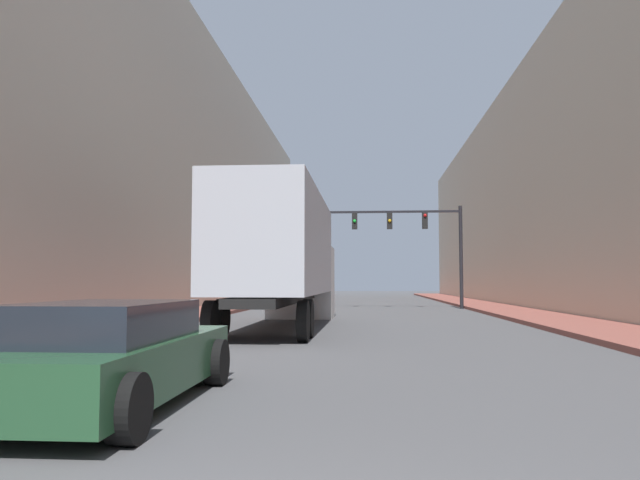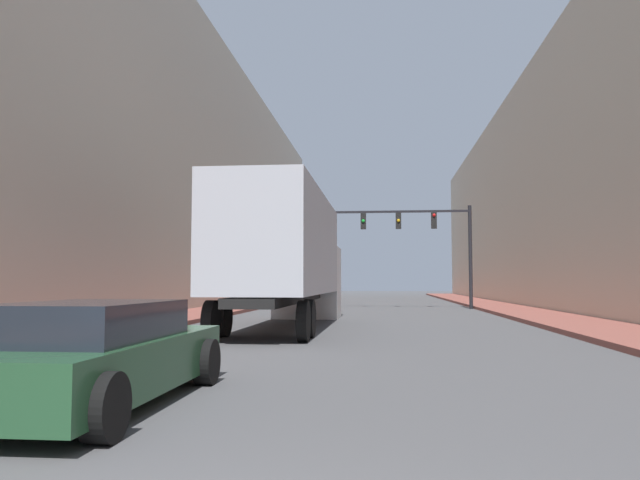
{
  "view_description": "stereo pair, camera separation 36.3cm",
  "coord_description": "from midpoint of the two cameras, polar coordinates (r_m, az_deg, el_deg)",
  "views": [
    {
      "loc": [
        0.47,
        -2.53,
        1.44
      ],
      "look_at": [
        -0.67,
        12.27,
        2.45
      ],
      "focal_mm": 35.0,
      "sensor_mm": 36.0,
      "label": 1
    },
    {
      "loc": [
        0.83,
        -2.5,
        1.44
      ],
      "look_at": [
        -0.67,
        12.27,
        2.45
      ],
      "focal_mm": 35.0,
      "sensor_mm": 36.0,
      "label": 2
    }
  ],
  "objects": [
    {
      "name": "traffic_signal_gantry",
      "position": [
        34.7,
        8.72,
        0.57
      ],
      "size": [
        7.84,
        0.35,
        5.64
      ],
      "color": "black",
      "rests_on": "ground"
    },
    {
      "name": "building_left",
      "position": [
        35.37,
        -16.16,
        6.92
      ],
      "size": [
        6.0,
        80.0,
        15.95
      ],
      "color": "#BCB29E",
      "rests_on": "ground"
    },
    {
      "name": "building_right",
      "position": [
        34.71,
        22.92,
        4.94
      ],
      "size": [
        6.0,
        80.0,
        13.16
      ],
      "color": "beige",
      "rests_on": "ground"
    },
    {
      "name": "sedan_car",
      "position": [
        7.79,
        -20.01,
        -9.88
      ],
      "size": [
        1.98,
        4.52,
        1.21
      ],
      "color": "#234C2D",
      "rests_on": "ground"
    },
    {
      "name": "sidewalk_left",
      "position": [
        33.47,
        -9.18,
        -6.17
      ],
      "size": [
        2.95,
        80.0,
        0.15
      ],
      "color": "brown",
      "rests_on": "ground"
    },
    {
      "name": "sidewalk_right",
      "position": [
        33.19,
        15.83,
        -6.09
      ],
      "size": [
        2.95,
        80.0,
        0.15
      ],
      "color": "brown",
      "rests_on": "ground"
    },
    {
      "name": "semi_truck",
      "position": [
        20.14,
        -3.82,
        -1.39
      ],
      "size": [
        2.57,
        12.47,
        4.09
      ],
      "color": "#B2B7C1",
      "rests_on": "ground"
    }
  ]
}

